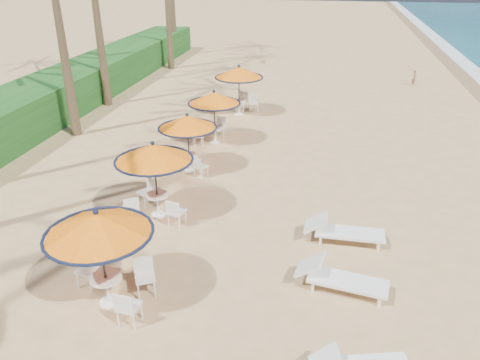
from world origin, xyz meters
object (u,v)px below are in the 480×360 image
object	(u,v)px
lounger_mid	(338,277)
station_2	(187,128)
station_0	(102,236)
station_1	(153,162)
lounger_far	(341,230)
station_4	(240,78)
station_3	(214,103)

from	to	relation	value
lounger_mid	station_2	bearing A→B (deg)	142.11
station_0	station_1	bearing A→B (deg)	94.75
station_1	station_2	xyz separation A→B (m)	(0.03, 3.26, -0.08)
station_0	station_2	xyz separation A→B (m)	(-0.29, 7.22, -0.10)
station_1	lounger_far	world-z (taller)	station_1
station_4	lounger_far	world-z (taller)	station_4
station_1	station_3	world-z (taller)	station_1
station_0	station_4	bearing A→B (deg)	89.08
station_1	station_4	world-z (taller)	station_4
station_4	lounger_mid	world-z (taller)	station_4
lounger_mid	lounger_far	distance (m)	2.12
station_2	lounger_mid	bearing A→B (deg)	-47.40
station_2	station_4	world-z (taller)	station_4
station_0	lounger_far	xyz separation A→B (m)	(5.12, 3.52, -1.41)
station_3	station_1	bearing A→B (deg)	-92.29
station_2	lounger_mid	world-z (taller)	station_2
lounger_mid	station_1	bearing A→B (deg)	164.14
station_3	lounger_mid	distance (m)	10.30
station_0	lounger_mid	distance (m)	5.43
lounger_mid	lounger_far	bearing A→B (deg)	97.53
station_0	lounger_far	bearing A→B (deg)	34.50
station_0	station_1	world-z (taller)	station_0
station_2	station_4	xyz separation A→B (m)	(0.52, 7.09, 0.11)
station_2	lounger_far	size ratio (longest dim) A/B	1.01
lounger_far	station_3	bearing A→B (deg)	127.94
station_2	station_4	size ratio (longest dim) A/B	0.90
station_0	station_2	world-z (taller)	station_0
station_2	station_0	bearing A→B (deg)	-87.67
station_1	station_4	distance (m)	10.37
station_1	station_0	bearing A→B (deg)	-85.25
lounger_far	station_2	bearing A→B (deg)	145.87
station_2	station_1	bearing A→B (deg)	-90.61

